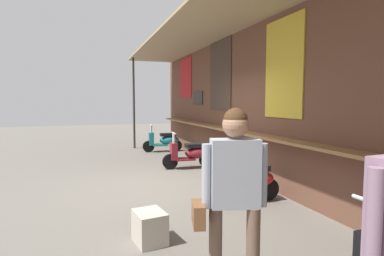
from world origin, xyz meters
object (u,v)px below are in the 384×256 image
scooter_teal (165,141)px  scooter_red (246,180)px  scooter_maroon (192,154)px  merchandise_crate (150,227)px  shopper_with_handbag (233,184)px

scooter_teal → scooter_red: 5.89m
scooter_maroon → merchandise_crate: bearing=67.7°
scooter_maroon → merchandise_crate: 4.42m
scooter_teal → scooter_red: (5.89, -0.00, 0.00)m
scooter_teal → scooter_red: size_ratio=1.00×
scooter_maroon → scooter_red: same height
shopper_with_handbag → scooter_teal: bearing=-175.5°
scooter_maroon → scooter_teal: bearing=-86.6°
scooter_teal → scooter_red: same height
scooter_red → shopper_with_handbag: 2.82m
shopper_with_handbag → merchandise_crate: bearing=-145.4°
scooter_teal → merchandise_crate: size_ratio=3.25×
scooter_maroon → merchandise_crate: (3.98, -1.92, -0.19)m
merchandise_crate → scooter_teal: bearing=164.5°
scooter_maroon → shopper_with_handbag: size_ratio=0.82×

